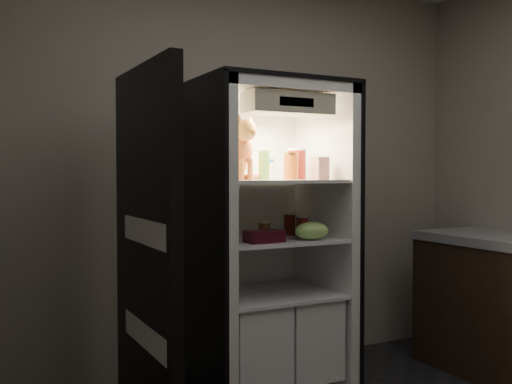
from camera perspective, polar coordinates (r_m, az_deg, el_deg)
room_shell at (r=2.36m, az=17.31°, el=8.88°), size 3.60×3.60×3.60m
refrigerator at (r=3.51m, az=0.96°, el=-6.89°), size 0.90×0.72×1.88m
fridge_door at (r=2.85m, az=-10.90°, el=-6.51°), size 0.08×0.87×1.85m
tabby_cat at (r=3.33m, az=-2.06°, el=3.65°), size 0.33×0.37×0.38m
parmesan_shaker at (r=3.42m, az=0.81°, el=2.73°), size 0.07×0.07×0.17m
mayo_tub at (r=3.57m, az=1.10°, el=2.30°), size 0.09×0.09×0.12m
salsa_jar at (r=3.43m, az=3.52°, el=2.61°), size 0.09×0.09×0.16m
pepper_jar at (r=3.59m, az=4.11°, el=2.85°), size 0.12×0.12×0.19m
cream_carton at (r=3.43m, az=6.47°, el=2.37°), size 0.08×0.08×0.13m
soda_can_a at (r=3.59m, az=3.36°, el=-3.24°), size 0.07×0.07×0.13m
soda_can_b at (r=3.60m, az=4.57°, el=-3.34°), size 0.06×0.06×0.12m
soda_can_c at (r=3.47m, az=4.67°, el=-3.50°), size 0.07×0.07×0.12m
condiment_jar at (r=3.44m, az=0.82°, el=-3.75°), size 0.07×0.07×0.10m
grape_bag at (r=3.34m, az=5.60°, el=-3.88°), size 0.21×0.15×0.10m
berry_box_left at (r=3.18m, az=0.21°, el=-4.52°), size 0.13×0.13×0.07m
berry_box_right at (r=3.23m, az=1.43°, el=-4.42°), size 0.13×0.13×0.07m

